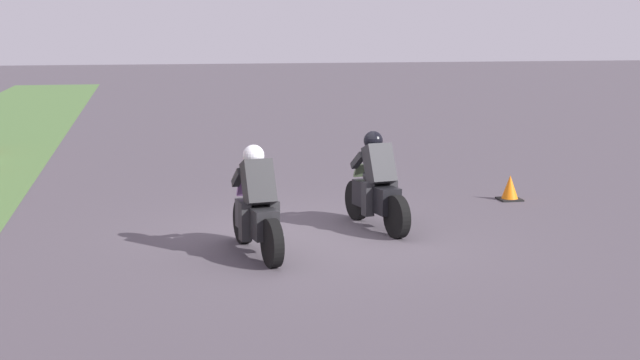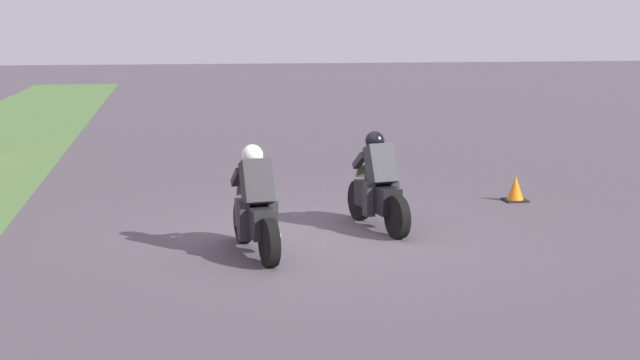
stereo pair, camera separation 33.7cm
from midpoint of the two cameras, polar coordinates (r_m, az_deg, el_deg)
The scene contains 4 objects.
ground_plane at distance 13.45m, azimuth -0.82°, elevation -3.64°, with size 120.00×120.00×0.00m, color #4C454D.
rider_lane_a at distance 13.94m, azimuth 2.89°, elevation -0.56°, with size 2.03×0.64×1.51m.
rider_lane_b at distance 12.38m, azimuth -4.79°, elevation -1.90°, with size 2.04×0.60×1.51m.
traffic_cone at distance 16.57m, azimuth 11.34°, elevation -0.55°, with size 0.40×0.40×0.45m.
Camera 1 is at (-12.84, 2.50, 3.13)m, focal length 50.65 mm.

